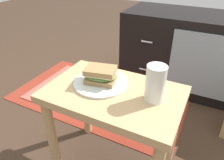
# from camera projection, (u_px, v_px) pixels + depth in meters

# --- Properties ---
(side_table) EXTENTS (0.56, 0.36, 0.46)m
(side_table) POSITION_uv_depth(u_px,v_px,m) (114.00, 108.00, 0.91)
(side_table) COLOR tan
(side_table) RESTS_ON ground
(tv_cabinet) EXTENTS (0.96, 0.46, 0.58)m
(tv_cabinet) POSITION_uv_depth(u_px,v_px,m) (188.00, 52.00, 1.61)
(tv_cabinet) COLOR black
(tv_cabinet) RESTS_ON ground
(area_rug) EXTENTS (1.26, 0.71, 0.01)m
(area_rug) POSITION_uv_depth(u_px,v_px,m) (99.00, 96.00, 1.62)
(area_rug) COLOR maroon
(area_rug) RESTS_ON ground
(plate) EXTENTS (0.24, 0.24, 0.01)m
(plate) POSITION_uv_depth(u_px,v_px,m) (101.00, 82.00, 0.91)
(plate) COLOR silver
(plate) RESTS_ON side_table
(sandwich_front) EXTENTS (0.15, 0.12, 0.07)m
(sandwich_front) POSITION_uv_depth(u_px,v_px,m) (100.00, 75.00, 0.89)
(sandwich_front) COLOR #9E7A4C
(sandwich_front) RESTS_ON plate
(beer_glass) EXTENTS (0.08, 0.08, 0.14)m
(beer_glass) POSITION_uv_depth(u_px,v_px,m) (155.00, 84.00, 0.78)
(beer_glass) COLOR silver
(beer_glass) RESTS_ON side_table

